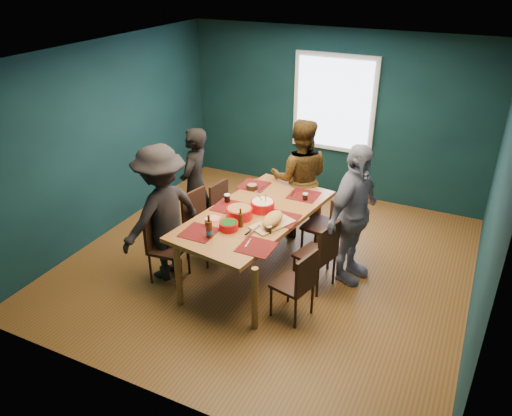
{
  "coord_description": "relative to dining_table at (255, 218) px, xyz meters",
  "views": [
    {
      "loc": [
        2.27,
        -5.13,
        3.69
      ],
      "look_at": [
        -0.06,
        -0.29,
        0.94
      ],
      "focal_mm": 35.0,
      "sensor_mm": 36.0,
      "label": 1
    }
  ],
  "objects": [
    {
      "name": "chair_right_far",
      "position": [
        0.77,
        0.64,
        -0.17
      ],
      "size": [
        0.52,
        0.52,
        1.01
      ],
      "rotation": [
        0.0,
        0.0,
        -0.14
      ],
      "color": "black",
      "rests_on": "floor"
    },
    {
      "name": "room",
      "position": [
        0.09,
        0.51,
        0.61
      ],
      "size": [
        5.01,
        5.01,
        2.71
      ],
      "color": "brown",
      "rests_on": "ground"
    },
    {
      "name": "person_back",
      "position": [
        0.13,
        1.17,
        0.1
      ],
      "size": [
        1.01,
        0.9,
        1.72
      ],
      "primitive_type": "imported",
      "rotation": [
        0.0,
        0.0,
        3.49
      ],
      "color": "black",
      "rests_on": "floor"
    },
    {
      "name": "chair_left_mid",
      "position": [
        -0.81,
        0.0,
        -0.21
      ],
      "size": [
        0.5,
        0.5,
        0.94
      ],
      "rotation": [
        0.0,
        0.0,
        -0.21
      ],
      "color": "black",
      "rests_on": "floor"
    },
    {
      "name": "cutting_board",
      "position": [
        0.32,
        -0.2,
        0.15
      ],
      "size": [
        0.46,
        0.68,
        0.15
      ],
      "rotation": [
        0.0,
        0.0,
        -0.41
      ],
      "color": "tan",
      "rests_on": "dining_table"
    },
    {
      "name": "bowl_herbs",
      "position": [
        -0.1,
        -0.5,
        0.13
      ],
      "size": [
        0.22,
        0.22,
        0.1
      ],
      "color": "red",
      "rests_on": "dining_table"
    },
    {
      "name": "cola_glass_b",
      "position": [
        0.35,
        -0.38,
        0.13
      ],
      "size": [
        0.07,
        0.07,
        0.09
      ],
      "color": "black",
      "rests_on": "dining_table"
    },
    {
      "name": "napkin_a",
      "position": [
        0.35,
        0.05,
        0.08
      ],
      "size": [
        0.19,
        0.19,
        0.0
      ],
      "primitive_type": "cube",
      "rotation": [
        0.0,
        0.0,
        0.53
      ],
      "color": "#FF6D6B",
      "rests_on": "dining_table"
    },
    {
      "name": "cola_glass_a",
      "position": [
        -0.37,
        -0.53,
        0.13
      ],
      "size": [
        0.07,
        0.07,
        0.09
      ],
      "color": "black",
      "rests_on": "dining_table"
    },
    {
      "name": "chair_right_mid",
      "position": [
        0.87,
        -0.0,
        -0.24
      ],
      "size": [
        0.5,
        0.5,
        0.9
      ],
      "rotation": [
        0.0,
        0.0,
        -0.27
      ],
      "color": "black",
      "rests_on": "floor"
    },
    {
      "name": "small_bowl",
      "position": [
        -0.34,
        0.61,
        0.11
      ],
      "size": [
        0.15,
        0.15,
        0.06
      ],
      "color": "black",
      "rests_on": "dining_table"
    },
    {
      "name": "bowl_salad",
      "position": [
        -0.12,
        -0.19,
        0.15
      ],
      "size": [
        0.32,
        0.32,
        0.13
      ],
      "color": "red",
      "rests_on": "dining_table"
    },
    {
      "name": "person_near_left",
      "position": [
        -0.99,
        -0.56,
        0.11
      ],
      "size": [
        0.93,
        1.26,
        1.74
      ],
      "primitive_type": "imported",
      "rotation": [
        0.0,
        0.0,
        4.43
      ],
      "color": "black",
      "rests_on": "floor"
    },
    {
      "name": "cola_glass_d",
      "position": [
        -0.45,
        0.11,
        0.14
      ],
      "size": [
        0.08,
        0.08,
        0.11
      ],
      "color": "black",
      "rests_on": "dining_table"
    },
    {
      "name": "chair_left_far",
      "position": [
        -0.73,
        0.52,
        -0.26
      ],
      "size": [
        0.44,
        0.44,
        0.87
      ],
      "rotation": [
        0.0,
        0.0,
        -0.15
      ],
      "color": "black",
      "rests_on": "floor"
    },
    {
      "name": "beer_bottle_b",
      "position": [
        -0.0,
        -0.38,
        0.17
      ],
      "size": [
        0.06,
        0.06,
        0.23
      ],
      "color": "#471E0C",
      "rests_on": "dining_table"
    },
    {
      "name": "napkin_b",
      "position": [
        -0.38,
        -0.34,
        0.08
      ],
      "size": [
        0.15,
        0.15,
        0.0
      ],
      "primitive_type": "cube",
      "rotation": [
        0.0,
        0.0,
        0.14
      ],
      "color": "#FF6D6B",
      "rests_on": "dining_table"
    },
    {
      "name": "cola_glass_c",
      "position": [
        0.43,
        0.6,
        0.13
      ],
      "size": [
        0.07,
        0.07,
        0.09
      ],
      "color": "black",
      "rests_on": "dining_table"
    },
    {
      "name": "person_far_left",
      "position": [
        -1.15,
        0.45,
        0.05
      ],
      "size": [
        0.47,
        0.64,
        1.63
      ],
      "primitive_type": "imported",
      "rotation": [
        0.0,
        0.0,
        4.86
      ],
      "color": "black",
      "rests_on": "floor"
    },
    {
      "name": "bowl_dumpling",
      "position": [
        0.05,
        0.1,
        0.15
      ],
      "size": [
        0.3,
        0.3,
        0.28
      ],
      "color": "red",
      "rests_on": "dining_table"
    },
    {
      "name": "person_right",
      "position": [
        1.12,
        0.37,
        0.13
      ],
      "size": [
        0.68,
        1.12,
        1.78
      ],
      "primitive_type": "imported",
      "rotation": [
        0.0,
        0.0,
        1.32
      ],
      "color": "silver",
      "rests_on": "floor"
    },
    {
      "name": "dining_table",
      "position": [
        0.0,
        0.0,
        0.0
      ],
      "size": [
        1.41,
        2.34,
        0.84
      ],
      "rotation": [
        0.0,
        0.0,
        -0.14
      ],
      "color": "#A76032",
      "rests_on": "floor"
    },
    {
      "name": "napkin_c",
      "position": [
        0.3,
        -0.7,
        0.08
      ],
      "size": [
        0.19,
        0.19,
        0.0
      ],
      "primitive_type": "cube",
      "rotation": [
        0.0,
        0.0,
        0.25
      ],
      "color": "#FF6D6B",
      "rests_on": "dining_table"
    },
    {
      "name": "chair_right_near",
      "position": [
        0.84,
        -0.65,
        -0.26
      ],
      "size": [
        0.47,
        0.47,
        0.86
      ],
      "rotation": [
        0.0,
        0.0,
        -0.23
      ],
      "color": "black",
      "rests_on": "floor"
    },
    {
      "name": "chair_left_near",
      "position": [
        -0.97,
        -0.64,
        -0.23
      ],
      "size": [
        0.45,
        0.45,
        0.9
      ],
      "rotation": [
        0.0,
        0.0,
        0.1
      ],
      "color": "black",
      "rests_on": "floor"
    },
    {
      "name": "beer_bottle_a",
      "position": [
        -0.21,
        -0.75,
        0.18
      ],
      "size": [
        0.08,
        0.08,
        0.28
      ],
      "color": "#471E0C",
      "rests_on": "dining_table"
    }
  ]
}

